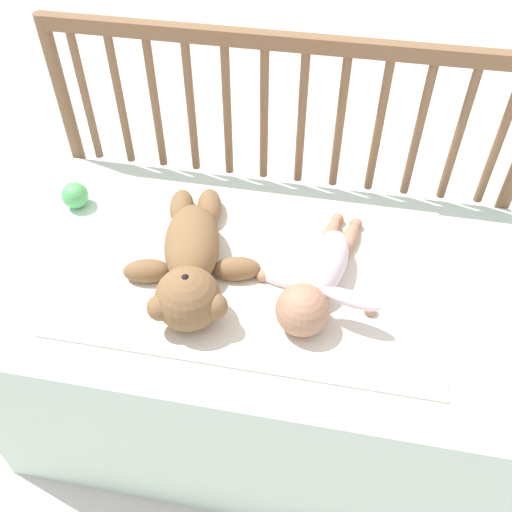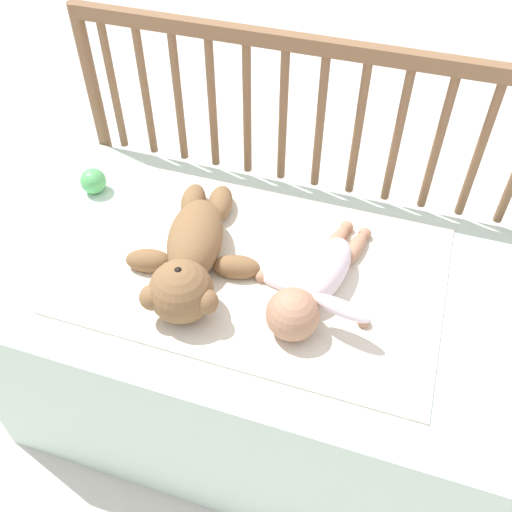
# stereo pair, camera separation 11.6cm
# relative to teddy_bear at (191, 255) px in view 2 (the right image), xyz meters

# --- Properties ---
(ground_plane) EXTENTS (12.00, 12.00, 0.00)m
(ground_plane) POSITION_rel_teddy_bear_xyz_m (0.14, 0.04, -0.62)
(ground_plane) COLOR silver
(crib_mattress) EXTENTS (1.23, 0.70, 0.56)m
(crib_mattress) POSITION_rel_teddy_bear_xyz_m (0.14, 0.04, -0.34)
(crib_mattress) COLOR silver
(crib_mattress) RESTS_ON ground_plane
(crib_rail) EXTENTS (1.23, 0.04, 0.97)m
(crib_rail) POSITION_rel_teddy_bear_xyz_m (0.14, 0.41, 0.07)
(crib_rail) COLOR brown
(crib_rail) RESTS_ON ground_plane
(blanket) EXTENTS (0.85, 0.55, 0.01)m
(blanket) POSITION_rel_teddy_bear_xyz_m (0.14, 0.05, -0.05)
(blanket) COLOR silver
(blanket) RESTS_ON crib_mattress
(teddy_bear) EXTENTS (0.32, 0.47, 0.14)m
(teddy_bear) POSITION_rel_teddy_bear_xyz_m (0.00, 0.00, 0.00)
(teddy_bear) COLOR olive
(teddy_bear) RESTS_ON crib_mattress
(baby) EXTENTS (0.29, 0.41, 0.11)m
(baby) POSITION_rel_teddy_bear_xyz_m (0.29, 0.01, -0.01)
(baby) COLOR white
(baby) RESTS_ON crib_mattress
(toy_ball) EXTENTS (0.07, 0.07, 0.07)m
(toy_ball) POSITION_rel_teddy_bear_xyz_m (-0.37, 0.19, -0.02)
(toy_ball) COLOR #59BF66
(toy_ball) RESTS_ON crib_mattress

